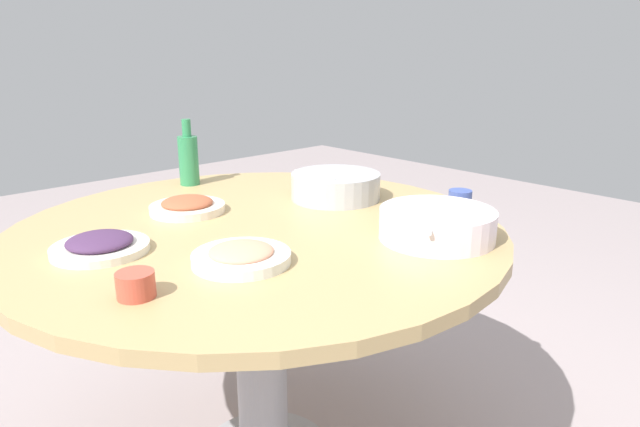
# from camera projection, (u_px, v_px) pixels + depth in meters

# --- Properties ---
(round_dining_table) EXTENTS (1.30, 1.30, 0.75)m
(round_dining_table) POSITION_uv_depth(u_px,v_px,m) (259.00, 273.00, 1.52)
(round_dining_table) COLOR #99999E
(round_dining_table) RESTS_ON ground
(rice_bowl) EXTENTS (0.27, 0.27, 0.09)m
(rice_bowl) POSITION_uv_depth(u_px,v_px,m) (335.00, 185.00, 1.73)
(rice_bowl) COLOR #B2B5BA
(rice_bowl) RESTS_ON round_dining_table
(soup_bowl) EXTENTS (0.28, 0.28, 0.07)m
(soup_bowl) POSITION_uv_depth(u_px,v_px,m) (437.00, 225.00, 1.36)
(soup_bowl) COLOR white
(soup_bowl) RESTS_ON round_dining_table
(dish_shrimp) EXTENTS (0.22, 0.22, 0.04)m
(dish_shrimp) POSITION_uv_depth(u_px,v_px,m) (241.00, 256.00, 1.22)
(dish_shrimp) COLOR white
(dish_shrimp) RESTS_ON round_dining_table
(dish_stirfry) EXTENTS (0.21, 0.21, 0.04)m
(dish_stirfry) POSITION_uv_depth(u_px,v_px,m) (187.00, 206.00, 1.59)
(dish_stirfry) COLOR silver
(dish_stirfry) RESTS_ON round_dining_table
(dish_eggplant) EXTENTS (0.22, 0.22, 0.04)m
(dish_eggplant) POSITION_uv_depth(u_px,v_px,m) (100.00, 245.00, 1.28)
(dish_eggplant) COLOR silver
(dish_eggplant) RESTS_ON round_dining_table
(green_bottle) EXTENTS (0.07, 0.07, 0.22)m
(green_bottle) POSITION_uv_depth(u_px,v_px,m) (188.00, 159.00, 1.89)
(green_bottle) COLOR #2F8450
(green_bottle) RESTS_ON round_dining_table
(tea_cup_near) EXTENTS (0.07, 0.07, 0.05)m
(tea_cup_near) POSITION_uv_depth(u_px,v_px,m) (136.00, 285.00, 1.05)
(tea_cup_near) COLOR #C74D3A
(tea_cup_near) RESTS_ON round_dining_table
(tea_cup_far) EXTENTS (0.07, 0.07, 0.06)m
(tea_cup_far) POSITION_uv_depth(u_px,v_px,m) (460.00, 201.00, 1.59)
(tea_cup_far) COLOR #3D519D
(tea_cup_far) RESTS_ON round_dining_table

